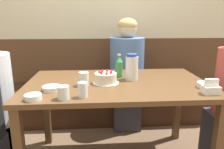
# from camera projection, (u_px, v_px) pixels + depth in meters

# --- Properties ---
(back_wall) EXTENTS (4.80, 0.04, 2.50)m
(back_wall) POSITION_uv_depth(u_px,v_px,m) (109.00, 18.00, 2.64)
(back_wall) COLOR brown
(back_wall) RESTS_ON ground_plane
(bench_seat) EXTENTS (2.39, 0.38, 0.46)m
(bench_seat) POSITION_uv_depth(u_px,v_px,m) (111.00, 103.00, 2.69)
(bench_seat) COLOR #381E11
(bench_seat) RESTS_ON ground_plane
(dining_table) EXTENTS (1.44, 0.87, 0.75)m
(dining_table) POSITION_uv_depth(u_px,v_px,m) (117.00, 92.00, 1.78)
(dining_table) COLOR brown
(dining_table) RESTS_ON ground_plane
(birthday_cake) EXTENTS (0.21, 0.21, 0.10)m
(birthday_cake) POSITION_uv_depth(u_px,v_px,m) (106.00, 78.00, 1.72)
(birthday_cake) COLOR white
(birthday_cake) RESTS_ON dining_table
(water_pitcher) EXTENTS (0.11, 0.11, 0.22)m
(water_pitcher) POSITION_uv_depth(u_px,v_px,m) (132.00, 67.00, 1.80)
(water_pitcher) COLOR white
(water_pitcher) RESTS_ON dining_table
(soju_bottle) EXTENTS (0.06, 0.06, 0.20)m
(soju_bottle) POSITION_uv_depth(u_px,v_px,m) (119.00, 66.00, 1.88)
(soju_bottle) COLOR #388E4C
(soju_bottle) RESTS_ON dining_table
(napkin_holder) EXTENTS (0.11, 0.08, 0.11)m
(napkin_holder) POSITION_uv_depth(u_px,v_px,m) (211.00, 88.00, 1.47)
(napkin_holder) COLOR white
(napkin_holder) RESTS_ON dining_table
(bowl_soup_white) EXTENTS (0.12, 0.12, 0.04)m
(bowl_soup_white) POSITION_uv_depth(u_px,v_px,m) (205.00, 85.00, 1.61)
(bowl_soup_white) COLOR white
(bowl_soup_white) RESTS_ON dining_table
(bowl_rice_small) EXTENTS (0.13, 0.13, 0.03)m
(bowl_rice_small) POSITION_uv_depth(u_px,v_px,m) (52.00, 88.00, 1.55)
(bowl_rice_small) COLOR white
(bowl_rice_small) RESTS_ON dining_table
(bowl_side_dish) EXTENTS (0.11, 0.11, 0.04)m
(bowl_side_dish) POSITION_uv_depth(u_px,v_px,m) (33.00, 97.00, 1.37)
(bowl_side_dish) COLOR white
(bowl_side_dish) RESTS_ON dining_table
(glass_water_tall) EXTENTS (0.08, 0.08, 0.09)m
(glass_water_tall) POSITION_uv_depth(u_px,v_px,m) (63.00, 93.00, 1.38)
(glass_water_tall) COLOR silver
(glass_water_tall) RESTS_ON dining_table
(glass_tumbler_short) EXTENTS (0.08, 0.08, 0.10)m
(glass_tumbler_short) POSITION_uv_depth(u_px,v_px,m) (84.00, 79.00, 1.65)
(glass_tumbler_short) COLOR silver
(glass_tumbler_short) RESTS_ON dining_table
(glass_shot_small) EXTENTS (0.06, 0.06, 0.10)m
(glass_shot_small) POSITION_uv_depth(u_px,v_px,m) (83.00, 90.00, 1.41)
(glass_shot_small) COLOR silver
(glass_shot_small) RESTS_ON dining_table
(person_pale_blue_shirt) EXTENTS (0.38, 0.38, 1.25)m
(person_pale_blue_shirt) POSITION_uv_depth(u_px,v_px,m) (127.00, 75.00, 2.47)
(person_pale_blue_shirt) COLOR #33333D
(person_pale_blue_shirt) RESTS_ON ground_plane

